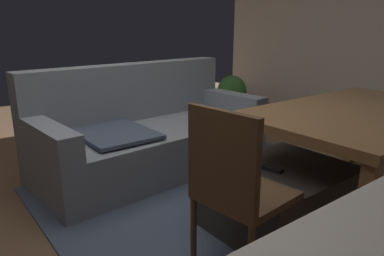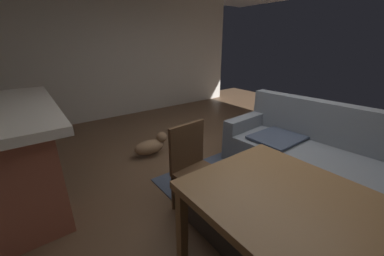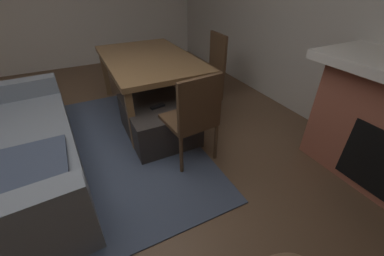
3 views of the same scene
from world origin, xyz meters
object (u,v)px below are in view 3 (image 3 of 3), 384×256
at_px(tv_remote, 158,106).
at_px(ottoman_coffee_table, 159,120).
at_px(couch, 4,155).
at_px(dining_chair_south, 211,63).
at_px(dining_chair_west, 193,115).
at_px(dining_table, 149,62).

bearing_deg(tv_remote, ottoman_coffee_table, -27.43).
bearing_deg(couch, tv_remote, -87.69).
bearing_deg(ottoman_coffee_table, dining_chair_south, -58.46).
height_order(dining_chair_south, dining_chair_west, same).
xyz_separation_m(dining_table, dining_chair_west, (-1.24, -0.01, -0.15)).
bearing_deg(dining_chair_south, couch, 107.64).
bearing_deg(couch, dining_table, -63.15).
distance_m(tv_remote, dining_chair_south, 1.33).
xyz_separation_m(dining_chair_south, dining_chair_west, (-1.24, 0.92, 0.00)).
height_order(ottoman_coffee_table, tv_remote, tv_remote).
xyz_separation_m(couch, dining_table, (0.81, -1.59, 0.34)).
bearing_deg(dining_table, couch, 116.85).
bearing_deg(dining_chair_south, dining_chair_west, 143.43).
distance_m(tv_remote, dining_chair_west, 0.53).
distance_m(ottoman_coffee_table, dining_table, 0.82).
bearing_deg(dining_chair_west, dining_chair_south, -36.57).
xyz_separation_m(tv_remote, dining_table, (0.75, -0.17, 0.24)).
xyz_separation_m(dining_table, dining_chair_south, (-0.01, -0.93, -0.15)).
bearing_deg(dining_table, dining_chair_south, -90.32).
bearing_deg(dining_chair_south, tv_remote, 124.09).
bearing_deg(ottoman_coffee_table, couch, 95.59).
xyz_separation_m(couch, tv_remote, (0.06, -1.42, 0.10)).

